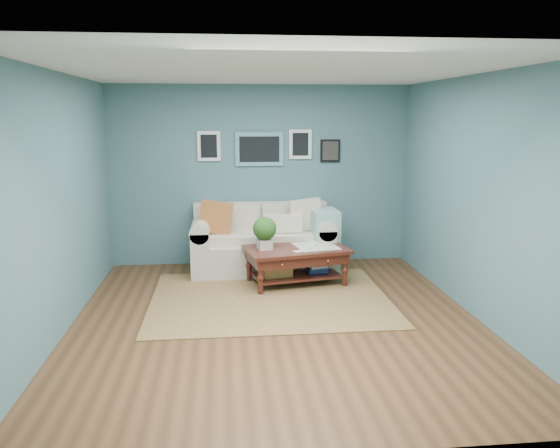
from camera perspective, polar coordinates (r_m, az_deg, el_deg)
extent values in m
plane|color=brown|center=(6.20, -0.36, -10.00)|extent=(5.00, 5.00, 0.00)
plane|color=white|center=(5.79, -0.40, 15.75)|extent=(5.00, 5.00, 0.00)
cube|color=#466B77|center=(8.31, -2.05, 5.08)|extent=(4.50, 0.02, 2.70)
cube|color=#466B77|center=(3.41, 3.70, -4.03)|extent=(4.50, 0.02, 2.70)
cube|color=#466B77|center=(6.06, -22.09, 1.91)|extent=(0.02, 5.00, 2.70)
cube|color=#466B77|center=(6.46, 19.93, 2.61)|extent=(0.02, 5.00, 2.70)
cube|color=#5E969E|center=(8.25, -2.17, 7.82)|extent=(0.72, 0.03, 0.50)
cube|color=black|center=(8.24, -2.17, 7.81)|extent=(0.60, 0.01, 0.38)
cube|color=white|center=(8.23, -7.44, 8.08)|extent=(0.34, 0.03, 0.44)
cube|color=white|center=(8.31, 2.14, 8.33)|extent=(0.34, 0.03, 0.44)
cube|color=black|center=(8.40, 5.27, 7.64)|extent=(0.30, 0.03, 0.34)
cube|color=#55391C|center=(6.87, -1.07, -7.78)|extent=(2.93, 2.34, 0.01)
cube|color=beige|center=(8.01, -1.86, -3.35)|extent=(1.52, 0.94, 0.45)
cube|color=beige|center=(8.26, -2.06, 0.52)|extent=(1.99, 0.24, 0.51)
cube|color=beige|center=(7.98, -8.24, -2.74)|extent=(0.26, 0.94, 0.66)
cube|color=beige|center=(8.10, 4.41, -2.44)|extent=(0.26, 0.94, 0.66)
cylinder|color=beige|center=(7.90, -8.31, -0.41)|extent=(0.28, 0.94, 0.28)
cylinder|color=beige|center=(8.02, 4.45, -0.14)|extent=(0.28, 0.94, 0.28)
cube|color=beige|center=(7.87, -4.80, -1.46)|extent=(0.77, 0.60, 0.14)
cube|color=beige|center=(7.92, 1.09, -1.33)|extent=(0.77, 0.60, 0.14)
cube|color=beige|center=(8.11, -4.87, 0.81)|extent=(0.77, 0.13, 0.38)
cube|color=beige|center=(8.16, 0.84, 0.92)|extent=(0.77, 0.13, 0.38)
cube|color=#BE5325|center=(7.81, -6.71, 0.70)|extent=(0.52, 0.18, 0.51)
cube|color=#F3EACC|center=(7.98, 2.70, 0.98)|extent=(0.50, 0.19, 0.49)
cube|color=beige|center=(7.82, 0.36, 0.07)|extent=(0.53, 0.13, 0.26)
cube|color=#86C2B7|center=(7.94, 4.59, -1.54)|extent=(0.36, 0.59, 0.85)
cube|color=#390F0C|center=(7.33, 1.72, -2.68)|extent=(1.47, 1.03, 0.04)
cube|color=#390F0C|center=(7.35, 1.71, -3.36)|extent=(1.36, 0.92, 0.13)
cube|color=#390F0C|center=(7.42, 1.70, -5.34)|extent=(1.23, 0.79, 0.03)
sphere|color=gold|center=(6.92, 0.21, -4.27)|extent=(0.03, 0.03, 0.03)
sphere|color=gold|center=(7.13, 5.03, -3.86)|extent=(0.03, 0.03, 0.03)
cylinder|color=#390F0C|center=(6.95, -2.05, -5.61)|extent=(0.07, 0.07, 0.46)
cylinder|color=#390F0C|center=(7.33, 6.79, -4.80)|extent=(0.07, 0.07, 0.46)
cylinder|color=#390F0C|center=(7.51, -3.25, -4.32)|extent=(0.07, 0.07, 0.46)
cylinder|color=#390F0C|center=(7.86, 5.02, -3.64)|extent=(0.07, 0.07, 0.46)
cube|color=beige|center=(7.24, -1.61, -2.13)|extent=(0.21, 0.21, 0.13)
sphere|color=#1D471A|center=(7.19, -1.62, -0.49)|extent=(0.31, 0.31, 0.31)
cube|color=beige|center=(7.41, 3.77, -2.32)|extent=(0.63, 0.63, 0.01)
cube|color=#AB864E|center=(7.30, -0.37, -4.58)|extent=(0.42, 0.34, 0.22)
cube|color=navy|center=(7.52, 3.92, -4.53)|extent=(0.30, 0.25, 0.13)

